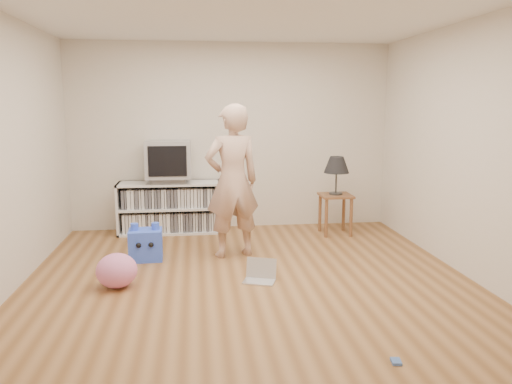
{
  "coord_description": "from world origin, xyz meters",
  "views": [
    {
      "loc": [
        -0.51,
        -4.81,
        1.76
      ],
      "look_at": [
        0.13,
        0.4,
        0.83
      ],
      "focal_mm": 35.0,
      "sensor_mm": 36.0,
      "label": 1
    }
  ],
  "objects_px": {
    "dvd_deck": "(169,180)",
    "crt_tv": "(168,159)",
    "laptop": "(260,275)",
    "person": "(232,181)",
    "media_unit": "(170,207)",
    "plush_pink": "(117,271)",
    "side_table": "(335,204)",
    "plush_blue": "(146,244)",
    "table_lamp": "(337,166)"
  },
  "relations": [
    {
      "from": "dvd_deck",
      "to": "crt_tv",
      "type": "distance_m",
      "value": 0.29
    },
    {
      "from": "laptop",
      "to": "person",
      "type": "bearing_deg",
      "value": 123.06
    },
    {
      "from": "media_unit",
      "to": "plush_pink",
      "type": "distance_m",
      "value": 2.15
    },
    {
      "from": "crt_tv",
      "to": "plush_pink",
      "type": "bearing_deg",
      "value": -101.34
    },
    {
      "from": "person",
      "to": "laptop",
      "type": "bearing_deg",
      "value": 88.87
    },
    {
      "from": "side_table",
      "to": "person",
      "type": "distance_m",
      "value": 1.74
    },
    {
      "from": "laptop",
      "to": "plush_pink",
      "type": "xyz_separation_m",
      "value": [
        -1.41,
        -0.02,
        0.11
      ]
    },
    {
      "from": "crt_tv",
      "to": "plush_pink",
      "type": "xyz_separation_m",
      "value": [
        -0.42,
        -2.08,
        -0.85
      ]
    },
    {
      "from": "dvd_deck",
      "to": "plush_blue",
      "type": "distance_m",
      "value": 1.37
    },
    {
      "from": "media_unit",
      "to": "table_lamp",
      "type": "relative_size",
      "value": 2.72
    },
    {
      "from": "table_lamp",
      "to": "person",
      "type": "bearing_deg",
      "value": -150.58
    },
    {
      "from": "side_table",
      "to": "plush_pink",
      "type": "relative_size",
      "value": 1.39
    },
    {
      "from": "crt_tv",
      "to": "plush_blue",
      "type": "height_order",
      "value": "crt_tv"
    },
    {
      "from": "table_lamp",
      "to": "plush_blue",
      "type": "height_order",
      "value": "table_lamp"
    },
    {
      "from": "laptop",
      "to": "plush_pink",
      "type": "relative_size",
      "value": 0.94
    },
    {
      "from": "plush_blue",
      "to": "side_table",
      "type": "bearing_deg",
      "value": 17.08
    },
    {
      "from": "media_unit",
      "to": "crt_tv",
      "type": "height_order",
      "value": "crt_tv"
    },
    {
      "from": "dvd_deck",
      "to": "person",
      "type": "height_order",
      "value": "person"
    },
    {
      "from": "crt_tv",
      "to": "plush_blue",
      "type": "distance_m",
      "value": 1.5
    },
    {
      "from": "side_table",
      "to": "person",
      "type": "xyz_separation_m",
      "value": [
        -1.46,
        -0.83,
        0.47
      ]
    },
    {
      "from": "laptop",
      "to": "plush_pink",
      "type": "bearing_deg",
      "value": -159.85
    },
    {
      "from": "crt_tv",
      "to": "side_table",
      "type": "distance_m",
      "value": 2.35
    },
    {
      "from": "crt_tv",
      "to": "side_table",
      "type": "relative_size",
      "value": 1.09
    },
    {
      "from": "table_lamp",
      "to": "plush_pink",
      "type": "xyz_separation_m",
      "value": [
        -2.66,
        -1.71,
        -0.77
      ]
    },
    {
      "from": "dvd_deck",
      "to": "laptop",
      "type": "relative_size",
      "value": 1.21
    },
    {
      "from": "laptop",
      "to": "plush_blue",
      "type": "height_order",
      "value": "plush_blue"
    },
    {
      "from": "side_table",
      "to": "table_lamp",
      "type": "xyz_separation_m",
      "value": [
        0.0,
        0.0,
        0.53
      ]
    },
    {
      "from": "crt_tv",
      "to": "plush_pink",
      "type": "relative_size",
      "value": 1.52
    },
    {
      "from": "media_unit",
      "to": "plush_blue",
      "type": "xyz_separation_m",
      "value": [
        -0.22,
        -1.25,
        -0.17
      ]
    },
    {
      "from": "side_table",
      "to": "person",
      "type": "height_order",
      "value": "person"
    },
    {
      "from": "crt_tv",
      "to": "laptop",
      "type": "distance_m",
      "value": 2.48
    },
    {
      "from": "plush_blue",
      "to": "crt_tv",
      "type": "bearing_deg",
      "value": 77.64
    },
    {
      "from": "laptop",
      "to": "plush_blue",
      "type": "bearing_deg",
      "value": 164.88
    },
    {
      "from": "laptop",
      "to": "plush_pink",
      "type": "height_order",
      "value": "plush_pink"
    },
    {
      "from": "media_unit",
      "to": "plush_blue",
      "type": "bearing_deg",
      "value": -100.0
    },
    {
      "from": "person",
      "to": "plush_blue",
      "type": "bearing_deg",
      "value": -12.8
    },
    {
      "from": "table_lamp",
      "to": "laptop",
      "type": "height_order",
      "value": "table_lamp"
    },
    {
      "from": "side_table",
      "to": "plush_blue",
      "type": "distance_m",
      "value": 2.62
    },
    {
      "from": "media_unit",
      "to": "person",
      "type": "distance_m",
      "value": 1.54
    },
    {
      "from": "crt_tv",
      "to": "table_lamp",
      "type": "relative_size",
      "value": 1.17
    },
    {
      "from": "media_unit",
      "to": "crt_tv",
      "type": "relative_size",
      "value": 2.33
    },
    {
      "from": "media_unit",
      "to": "plush_blue",
      "type": "relative_size",
      "value": 3.26
    },
    {
      "from": "person",
      "to": "plush_blue",
      "type": "relative_size",
      "value": 4.11
    },
    {
      "from": "media_unit",
      "to": "plush_pink",
      "type": "xyz_separation_m",
      "value": [
        -0.42,
        -2.1,
        -0.18
      ]
    },
    {
      "from": "media_unit",
      "to": "plush_pink",
      "type": "bearing_deg",
      "value": -101.23
    },
    {
      "from": "plush_blue",
      "to": "person",
      "type": "bearing_deg",
      "value": -0.14
    },
    {
      "from": "dvd_deck",
      "to": "crt_tv",
      "type": "relative_size",
      "value": 0.75
    },
    {
      "from": "side_table",
      "to": "crt_tv",
      "type": "bearing_deg",
      "value": 170.72
    },
    {
      "from": "person",
      "to": "table_lamp",
      "type": "bearing_deg",
      "value": -165.44
    },
    {
      "from": "person",
      "to": "side_table",
      "type": "bearing_deg",
      "value": -165.44
    }
  ]
}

